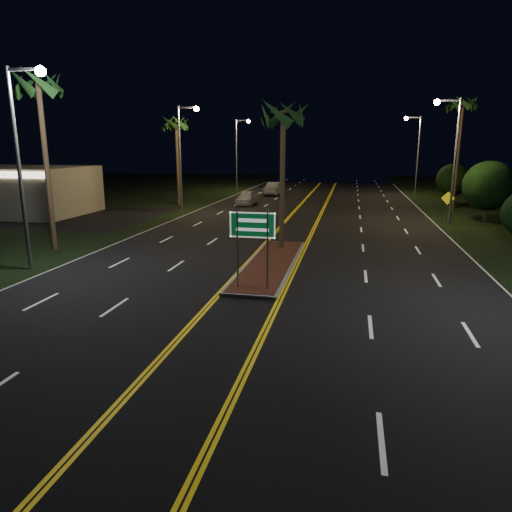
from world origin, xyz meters
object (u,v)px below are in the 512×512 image
(palm_median, at_px, (283,115))
(shrub_far, at_px, (453,180))
(palm_right_far, at_px, (463,105))
(shrub_mid, at_px, (488,186))
(palm_left_far, at_px, (176,124))
(streetlight_left_near, at_px, (24,147))
(warning_sign, at_px, (447,203))
(highway_sign, at_px, (252,233))
(streetlight_left_mid, at_px, (184,147))
(streetlight_right_far, at_px, (415,147))
(streetlight_left_far, at_px, (239,147))
(car_far, at_px, (274,187))
(palm_left_near, at_px, (38,87))
(streetlight_right_mid, at_px, (451,147))
(car_near, at_px, (247,197))
(commercial_building, at_px, (0,190))
(median_island, at_px, (271,264))

(palm_median, height_order, shrub_far, palm_median)
(palm_right_far, distance_m, shrub_mid, 8.87)
(palm_left_far, bearing_deg, palm_right_far, 4.47)
(streetlight_left_near, bearing_deg, warning_sign, 40.67)
(streetlight_left_near, height_order, shrub_far, streetlight_left_near)
(highway_sign, relative_size, streetlight_left_mid, 0.36)
(streetlight_right_far, bearing_deg, palm_right_far, -79.67)
(highway_sign, xyz_separation_m, streetlight_left_far, (-10.61, 41.20, 3.25))
(car_far, height_order, warning_sign, warning_sign)
(palm_median, relative_size, shrub_far, 2.10)
(streetlight_right_far, distance_m, shrub_mid, 18.55)
(shrub_mid, relative_size, car_far, 0.90)
(palm_right_far, bearing_deg, car_far, 150.49)
(streetlight_left_mid, height_order, palm_left_near, palm_left_near)
(palm_left_near, height_order, shrub_far, palm_left_near)
(car_far, relative_size, warning_sign, 2.17)
(highway_sign, distance_m, streetlight_right_mid, 22.18)
(streetlight_left_mid, xyz_separation_m, car_near, (4.15, 6.22, -4.86))
(streetlight_left_near, relative_size, palm_right_far, 0.87)
(commercial_building, distance_m, streetlight_right_mid, 36.85)
(warning_sign, bearing_deg, shrub_far, 72.46)
(car_near, bearing_deg, shrub_far, 19.09)
(streetlight_left_near, height_order, palm_right_far, palm_right_far)
(palm_median, bearing_deg, streetlight_right_far, 71.38)
(median_island, relative_size, warning_sign, 4.35)
(median_island, relative_size, car_near, 2.15)
(streetlight_right_far, bearing_deg, median_island, -106.87)
(commercial_building, xyz_separation_m, car_near, (19.53, 10.23, -1.21))
(palm_right_far, height_order, shrub_mid, palm_right_far)
(commercial_building, relative_size, car_near, 3.14)
(median_island, distance_m, palm_right_far, 27.84)
(streetlight_right_far, height_order, car_near, streetlight_right_far)
(highway_sign, xyz_separation_m, commercial_building, (-26.00, 17.19, -0.40))
(median_island, bearing_deg, shrub_mid, 50.53)
(shrub_mid, xyz_separation_m, car_far, (-19.50, 16.36, -1.88))
(median_island, distance_m, car_near, 24.11)
(streetlight_left_near, xyz_separation_m, palm_right_far, (23.41, 26.00, 3.49))
(streetlight_left_mid, height_order, streetlight_left_far, same)
(car_far, bearing_deg, palm_left_far, -115.61)
(commercial_building, relative_size, shrub_mid, 3.25)
(streetlight_left_mid, distance_m, streetlight_left_far, 20.00)
(commercial_building, height_order, shrub_mid, shrub_mid)
(streetlight_left_near, height_order, car_near, streetlight_left_near)
(palm_right_far, bearing_deg, palm_left_near, -138.99)
(car_near, xyz_separation_m, car_far, (0.96, 10.14, 0.06))
(palm_left_far, xyz_separation_m, car_near, (6.33, 2.22, -6.95))
(car_near, bearing_deg, palm_median, -68.67)
(streetlight_right_mid, relative_size, warning_sign, 3.82)
(warning_sign, bearing_deg, streetlight_left_mid, 170.58)
(streetlight_right_far, distance_m, palm_left_near, 41.22)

